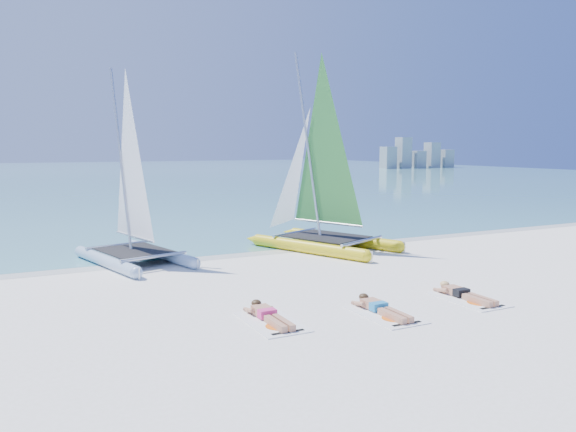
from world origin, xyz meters
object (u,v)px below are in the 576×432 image
catamaran_blue (131,203)px  sunbather_c (463,293)px  towel_b (385,314)px  towel_c (468,299)px  sunbather_b (380,307)px  catamaran_yellow (314,185)px  towel_a (272,322)px  sunbather_a (268,314)px

catamaran_blue → sunbather_c: size_ratio=3.63×
towel_b → towel_c: 2.48m
towel_b → sunbather_c: size_ratio=1.07×
towel_b → sunbather_b: size_ratio=1.07×
catamaran_yellow → sunbather_c: catamaran_yellow is taller
catamaran_blue → towel_b: size_ratio=3.39×
catamaran_yellow → towel_b: 8.51m
towel_a → sunbather_b: (2.40, -0.42, 0.11)m
towel_a → towel_c: 4.91m
towel_a → sunbather_a: bearing=90.0°
catamaran_blue → towel_c: 10.25m
catamaran_blue → sunbather_b: catamaran_blue is taller
sunbather_b → towel_b: bearing=-90.0°
catamaran_yellow → sunbather_b: (-2.58, -7.60, -2.14)m
catamaran_blue → catamaran_yellow: catamaran_yellow is taller
catamaran_blue → sunbather_b: bearing=-78.5°
catamaran_blue → sunbather_c: catamaran_blue is taller
towel_c → sunbather_b: bearing=177.8°
towel_b → sunbather_c: bearing=6.6°
towel_c → catamaran_blue: bearing=128.3°
towel_a → sunbather_c: size_ratio=1.07×
catamaran_blue → towel_b: 9.04m
catamaran_yellow → sunbather_c: bearing=-114.2°
catamaran_blue → sunbather_a: (1.37, -7.20, -1.75)m
sunbather_a → sunbather_c: (4.88, -0.52, 0.00)m
catamaran_blue → towel_b: bearing=-79.1°
towel_a → catamaran_blue: bearing=100.5°
sunbather_c → towel_b: bearing=-173.4°
catamaran_blue → catamaran_yellow: bearing=-16.2°
sunbather_a → sunbather_c: 4.91m
catamaran_blue → catamaran_yellow: 6.36m
sunbather_a → sunbather_c: same height
towel_b → sunbather_b: (-0.00, 0.19, 0.11)m
towel_c → towel_b: bearing=-177.8°
towel_b → catamaran_blue: bearing=115.2°
catamaran_blue → towel_c: bearing=-66.0°
catamaran_blue → catamaran_yellow: size_ratio=0.88×
catamaran_blue → sunbather_c: 10.08m
catamaran_blue → towel_c: (6.25, -7.91, -1.86)m
sunbather_a → towel_c: sunbather_a is taller
catamaran_yellow → sunbather_a: catamaran_yellow is taller
sunbather_a → towel_b: size_ratio=0.93×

